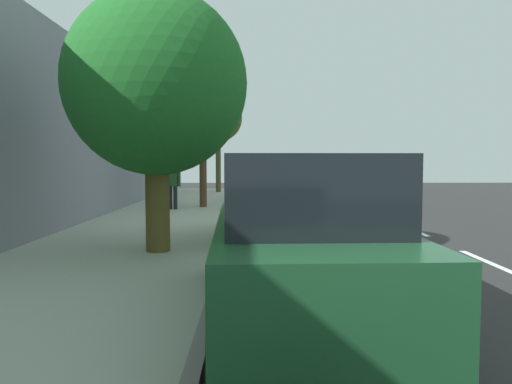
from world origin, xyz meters
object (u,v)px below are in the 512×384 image
pedestrian_on_phone (173,183)px  parked_suv_green_mid (299,238)px  bicycle_at_curb (250,209)px  parked_sedan_dark_blue_nearest (264,186)px  parked_suv_tan_second (279,197)px  street_tree_near_cyclist (218,119)px  street_tree_mid_block (203,120)px  cyclist_with_backpack (243,186)px  street_tree_far_end (156,84)px

pedestrian_on_phone → parked_suv_green_mid: bearing=105.6°
bicycle_at_curb → parked_sedan_dark_blue_nearest: bearing=-95.4°
parked_suv_tan_second → street_tree_near_cyclist: street_tree_near_cyclist is taller
street_tree_near_cyclist → street_tree_mid_block: street_tree_near_cyclist is taller
cyclist_with_backpack → street_tree_far_end: 7.00m
bicycle_at_curb → street_tree_mid_block: size_ratio=0.29×
street_tree_near_cyclist → street_tree_far_end: (0.00, 18.16, -0.87)m
parked_sedan_dark_blue_nearest → pedestrian_on_phone: bearing=51.1°
parked_sedan_dark_blue_nearest → parked_suv_tan_second: (-0.10, 10.46, 0.27)m
street_tree_far_end → pedestrian_on_phone: (1.03, -8.35, -2.32)m
cyclist_with_backpack → street_tree_far_end: bearing=76.1°
parked_suv_tan_second → cyclist_with_backpack: (0.96, -4.21, 0.06)m
parked_suv_tan_second → cyclist_with_backpack: 4.32m
parked_sedan_dark_blue_nearest → parked_suv_tan_second: parked_suv_tan_second is taller
parked_sedan_dark_blue_nearest → bicycle_at_curb: parked_sedan_dark_blue_nearest is taller
bicycle_at_curb → cyclist_with_backpack: 0.87m
parked_sedan_dark_blue_nearest → street_tree_near_cyclist: 6.98m
street_tree_mid_block → street_tree_far_end: 9.26m
bicycle_at_curb → cyclist_with_backpack: size_ratio=0.75×
street_tree_far_end → parked_sedan_dark_blue_nearest: bearing=-100.9°
parked_suv_green_mid → street_tree_far_end: street_tree_far_end is taller
cyclist_with_backpack → street_tree_near_cyclist: (1.59, -11.76, 3.20)m
parked_suv_tan_second → street_tree_far_end: 4.12m
bicycle_at_curb → street_tree_near_cyclist: (1.81, -12.20, 3.92)m
cyclist_with_backpack → street_tree_mid_block: 4.05m
parked_suv_tan_second → bicycle_at_curb: bearing=-78.9°
cyclist_with_backpack → street_tree_far_end: street_tree_far_end is taller
parked_suv_tan_second → street_tree_far_end: street_tree_far_end is taller
street_tree_mid_block → pedestrian_on_phone: size_ratio=2.68×
street_tree_near_cyclist → bicycle_at_curb: bearing=98.4°
street_tree_near_cyclist → street_tree_far_end: 18.19m
street_tree_mid_block → parked_sedan_dark_blue_nearest: bearing=-125.7°
bicycle_at_curb → street_tree_mid_block: 4.88m
parked_suv_tan_second → bicycle_at_curb: 3.90m
street_tree_far_end → street_tree_mid_block: bearing=-90.0°
pedestrian_on_phone → parked_sedan_dark_blue_nearest: bearing=-128.9°
parked_suv_green_mid → bicycle_at_curb: (0.60, -10.00, -0.66)m
parked_sedan_dark_blue_nearest → parked_suv_green_mid: size_ratio=0.94×
cyclist_with_backpack → street_tree_near_cyclist: 12.29m
parked_suv_tan_second → pedestrian_on_phone: size_ratio=2.82×
bicycle_at_curb → street_tree_far_end: 6.94m
cyclist_with_backpack → street_tree_far_end: size_ratio=0.35×
parked_suv_green_mid → street_tree_near_cyclist: bearing=-83.8°
street_tree_far_end → street_tree_near_cyclist: bearing=-90.0°
parked_suv_tan_second → cyclist_with_backpack: parked_suv_tan_second is taller
cyclist_with_backpack → parked_suv_tan_second: bearing=102.8°
pedestrian_on_phone → cyclist_with_backpack: bearing=143.5°
street_tree_near_cyclist → pedestrian_on_phone: bearing=84.0°
parked_sedan_dark_blue_nearest → street_tree_mid_block: bearing=54.3°
street_tree_near_cyclist → pedestrian_on_phone: size_ratio=3.24×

